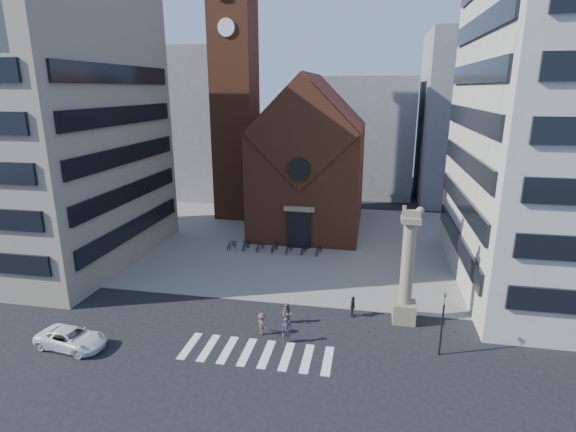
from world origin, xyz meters
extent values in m
plane|color=black|center=(0.00, 0.00, 0.00)|extent=(120.00, 120.00, 0.00)
cube|color=gray|center=(0.00, 19.00, 0.03)|extent=(46.00, 30.00, 0.05)
cube|color=brown|center=(0.00, 25.00, 6.00)|extent=(12.00, 16.00, 12.00)
cube|color=#5C251D|center=(0.00, 25.40, 12.00)|extent=(12.00, 15.40, 12.00)
cube|color=brown|center=(0.00, 17.05, 12.00)|extent=(11.76, 0.50, 11.76)
cylinder|color=black|center=(0.00, 16.60, 8.50)|extent=(2.20, 0.30, 2.20)
cube|color=black|center=(0.00, 16.85, 2.00)|extent=(2.40, 0.30, 4.00)
cube|color=gray|center=(0.00, 16.80, 4.30)|extent=(3.20, 0.40, 0.50)
cube|color=brown|center=(-10.00, 28.00, 15.00)|extent=(5.00, 5.00, 30.00)
cylinder|color=white|center=(-10.00, 25.40, 23.00)|extent=(2.00, 0.20, 2.00)
cube|color=gray|center=(-24.00, 10.00, 13.00)|extent=(18.00, 20.00, 26.00)
cube|color=gray|center=(-20.00, 40.00, 11.00)|extent=(16.00, 14.00, 22.00)
cube|color=gray|center=(6.00, 45.00, 9.00)|extent=(14.00, 12.00, 18.00)
cube|color=gray|center=(22.00, 42.00, 12.00)|extent=(16.00, 14.00, 24.00)
cube|color=gray|center=(10.00, 3.00, 0.75)|extent=(1.60, 1.60, 1.50)
cylinder|color=gray|center=(10.00, 3.00, 4.50)|extent=(0.90, 0.90, 6.00)
cube|color=gray|center=(10.00, 3.00, 7.70)|extent=(1.30, 1.30, 0.40)
cube|color=gray|center=(10.00, 3.00, 8.10)|extent=(1.20, 0.50, 0.55)
sphere|color=gray|center=(10.55, 3.00, 8.35)|extent=(0.56, 0.56, 0.56)
cube|color=gray|center=(9.50, 3.00, 8.50)|extent=(0.25, 0.15, 0.35)
cylinder|color=black|center=(12.00, -1.00, 1.75)|extent=(0.12, 0.12, 3.50)
imported|color=black|center=(12.00, -1.00, 3.90)|extent=(0.13, 0.16, 0.80)
imported|color=white|center=(-11.46, -4.61, 0.65)|extent=(4.88, 2.68, 1.30)
imported|color=#352F42|center=(2.19, -1.44, 0.90)|extent=(0.78, 0.67, 1.81)
imported|color=#63574F|center=(1.75, 1.04, 0.78)|extent=(0.92, 0.83, 1.55)
imported|color=#222228|center=(6.32, 3.00, 0.80)|extent=(0.57, 1.00, 1.61)
imported|color=brown|center=(0.34, -0.71, 0.79)|extent=(1.17, 1.11, 1.59)
imported|color=black|center=(-6.88, 15.26, 0.56)|extent=(1.05, 2.03, 1.01)
imported|color=black|center=(-5.35, 15.26, 0.61)|extent=(0.90, 1.94, 1.13)
imported|color=black|center=(-3.82, 15.26, 0.56)|extent=(1.05, 2.03, 1.01)
imported|color=black|center=(-2.29, 15.26, 0.61)|extent=(0.90, 1.94, 1.13)
imported|color=black|center=(-0.76, 15.26, 0.56)|extent=(1.05, 2.03, 1.01)
imported|color=black|center=(0.77, 15.26, 0.61)|extent=(0.90, 1.94, 1.13)
imported|color=black|center=(2.31, 15.26, 0.56)|extent=(1.05, 2.03, 1.01)
camera|label=1|loc=(7.23, -27.40, 16.34)|focal=28.00mm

